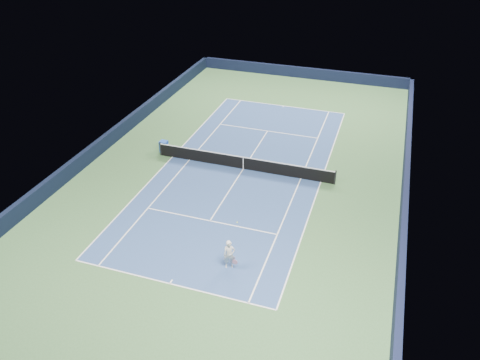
% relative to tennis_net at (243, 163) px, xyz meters
% --- Properties ---
extents(ground, '(40.00, 40.00, 0.00)m').
position_rel_tennis_net_xyz_m(ground, '(0.00, 0.00, -0.50)').
color(ground, '#375E33').
rests_on(ground, ground).
extents(wall_far, '(22.00, 0.35, 1.10)m').
position_rel_tennis_net_xyz_m(wall_far, '(0.00, 19.82, 0.05)').
color(wall_far, black).
rests_on(wall_far, ground).
extents(wall_right, '(0.35, 40.00, 1.10)m').
position_rel_tennis_net_xyz_m(wall_right, '(10.82, 0.00, 0.05)').
color(wall_right, black).
rests_on(wall_right, ground).
extents(wall_left, '(0.35, 40.00, 1.10)m').
position_rel_tennis_net_xyz_m(wall_left, '(-10.82, 0.00, 0.05)').
color(wall_left, black).
rests_on(wall_left, ground).
extents(court_surface, '(10.97, 23.77, 0.01)m').
position_rel_tennis_net_xyz_m(court_surface, '(0.00, 0.00, -0.50)').
color(court_surface, navy).
rests_on(court_surface, ground).
extents(baseline_far, '(10.97, 0.08, 0.00)m').
position_rel_tennis_net_xyz_m(baseline_far, '(0.00, 11.88, -0.50)').
color(baseline_far, white).
rests_on(baseline_far, ground).
extents(baseline_near, '(10.97, 0.08, 0.00)m').
position_rel_tennis_net_xyz_m(baseline_near, '(0.00, -11.88, -0.50)').
color(baseline_near, white).
rests_on(baseline_near, ground).
extents(sideline_doubles_right, '(0.08, 23.77, 0.00)m').
position_rel_tennis_net_xyz_m(sideline_doubles_right, '(5.49, 0.00, -0.50)').
color(sideline_doubles_right, white).
rests_on(sideline_doubles_right, ground).
extents(sideline_doubles_left, '(0.08, 23.77, 0.00)m').
position_rel_tennis_net_xyz_m(sideline_doubles_left, '(-5.49, 0.00, -0.50)').
color(sideline_doubles_left, white).
rests_on(sideline_doubles_left, ground).
extents(sideline_singles_right, '(0.08, 23.77, 0.00)m').
position_rel_tennis_net_xyz_m(sideline_singles_right, '(4.12, 0.00, -0.50)').
color(sideline_singles_right, white).
rests_on(sideline_singles_right, ground).
extents(sideline_singles_left, '(0.08, 23.77, 0.00)m').
position_rel_tennis_net_xyz_m(sideline_singles_left, '(-4.12, 0.00, -0.50)').
color(sideline_singles_left, white).
rests_on(sideline_singles_left, ground).
extents(service_line_far, '(8.23, 0.08, 0.00)m').
position_rel_tennis_net_xyz_m(service_line_far, '(0.00, 6.40, -0.50)').
color(service_line_far, white).
rests_on(service_line_far, ground).
extents(service_line_near, '(8.23, 0.08, 0.00)m').
position_rel_tennis_net_xyz_m(service_line_near, '(0.00, -6.40, -0.50)').
color(service_line_near, white).
rests_on(service_line_near, ground).
extents(center_service_line, '(0.08, 12.80, 0.00)m').
position_rel_tennis_net_xyz_m(center_service_line, '(0.00, 0.00, -0.50)').
color(center_service_line, white).
rests_on(center_service_line, ground).
extents(center_mark_far, '(0.08, 0.30, 0.00)m').
position_rel_tennis_net_xyz_m(center_mark_far, '(0.00, 11.73, -0.50)').
color(center_mark_far, white).
rests_on(center_mark_far, ground).
extents(center_mark_near, '(0.08, 0.30, 0.00)m').
position_rel_tennis_net_xyz_m(center_mark_near, '(0.00, -11.73, -0.50)').
color(center_mark_near, white).
rests_on(center_mark_near, ground).
extents(tennis_net, '(12.90, 0.10, 1.07)m').
position_rel_tennis_net_xyz_m(tennis_net, '(0.00, 0.00, 0.00)').
color(tennis_net, black).
rests_on(tennis_net, ground).
extents(sponsor_cube, '(0.62, 0.54, 0.90)m').
position_rel_tennis_net_xyz_m(sponsor_cube, '(-6.40, 0.54, -0.06)').
color(sponsor_cube, blue).
rests_on(sponsor_cube, ground).
extents(tennis_player, '(0.82, 1.34, 2.23)m').
position_rel_tennis_net_xyz_m(tennis_player, '(2.42, -9.78, 0.33)').
color(tennis_player, silver).
rests_on(tennis_player, ground).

